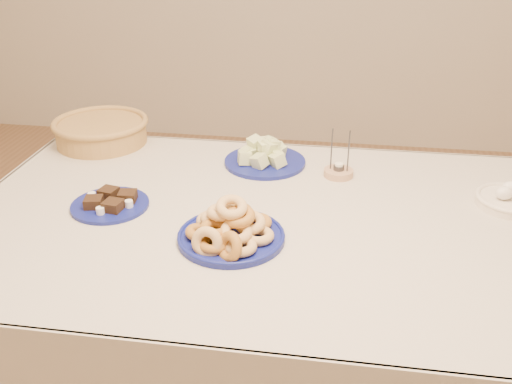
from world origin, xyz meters
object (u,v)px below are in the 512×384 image
dining_table (259,247)px  candle_holder (339,172)px  egg_bowl (510,199)px  donut_platter (230,231)px  wicker_basket (101,130)px  melon_plate (265,156)px  brownie_plate (110,203)px

dining_table → candle_holder: (0.22, 0.30, 0.12)m
candle_holder → egg_bowl: (0.50, -0.13, 0.01)m
donut_platter → egg_bowl: (0.77, 0.32, -0.01)m
dining_table → wicker_basket: bearing=144.8°
candle_holder → egg_bowl: bearing=-14.7°
dining_table → wicker_basket: (-0.65, 0.46, 0.16)m
melon_plate → brownie_plate: melon_plate is taller
brownie_plate → dining_table: bearing=1.8°
donut_platter → candle_holder: 0.52m
dining_table → donut_platter: (-0.05, -0.15, 0.14)m
dining_table → candle_holder: size_ratio=10.68×
wicker_basket → candle_holder: (0.87, -0.16, -0.03)m
candle_holder → donut_platter: bearing=-121.0°
brownie_plate → wicker_basket: wicker_basket is taller
melon_plate → wicker_basket: size_ratio=0.88×
wicker_basket → egg_bowl: bearing=-11.9°
melon_plate → donut_platter: bearing=-92.2°
donut_platter → egg_bowl: 0.83m
donut_platter → wicker_basket: (-0.60, 0.61, 0.02)m
donut_platter → egg_bowl: donut_platter is taller
dining_table → melon_plate: size_ratio=5.53×
brownie_plate → candle_holder: 0.73m
dining_table → brownie_plate: bearing=-178.2°
dining_table → brownie_plate: 0.45m
donut_platter → melon_plate: (0.02, 0.51, -0.00)m
dining_table → egg_bowl: 0.75m
wicker_basket → candle_holder: 0.89m
melon_plate → wicker_basket: 0.63m
candle_holder → melon_plate: bearing=166.7°
donut_platter → egg_bowl: size_ratio=1.63×
melon_plate → wicker_basket: melon_plate is taller
wicker_basket → dining_table: bearing=-35.2°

